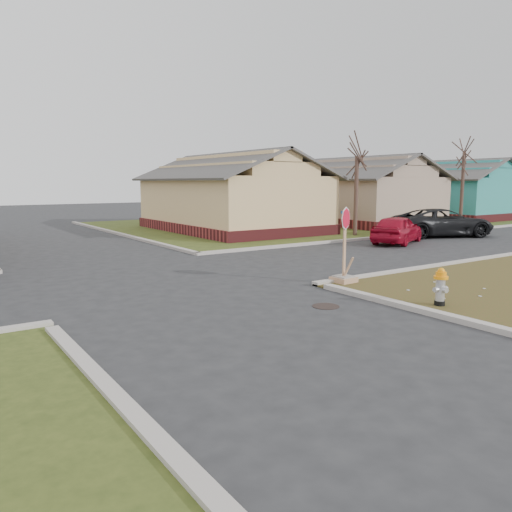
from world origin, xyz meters
TOP-DOWN VIEW (x-y plane):
  - ground at (0.00, 0.00)m, footprint 120.00×120.00m
  - verge_far_right at (22.00, 18.00)m, footprint 37.00×19.00m
  - curbs at (0.00, 5.00)m, footprint 80.00×40.00m
  - manhole at (2.20, -0.50)m, footprint 0.64×0.64m
  - side_house_yellow at (10.00, 16.50)m, footprint 7.60×11.60m
  - side_house_tan at (20.00, 16.50)m, footprint 7.60×11.60m
  - side_house_teal at (30.00, 16.50)m, footprint 7.60×11.60m
  - tree_mid_right at (14.00, 10.20)m, footprint 0.22×0.22m
  - tree_far_right at (24.00, 10.50)m, footprint 0.22×0.22m
  - fire_hydrant at (4.34, -2.06)m, footprint 0.33×0.33m
  - stop_sign at (4.43, 1.20)m, footprint 0.61×0.60m
  - red_sedan at (13.27, 6.73)m, footprint 4.27×3.05m
  - dark_pickup at (17.69, 7.40)m, footprint 5.90×4.39m

SIDE VIEW (x-z plane):
  - ground at x=0.00m, z-range 0.00..0.00m
  - curbs at x=0.00m, z-range -0.06..0.06m
  - manhole at x=2.20m, z-range 0.00..0.01m
  - verge_far_right at x=22.00m, z-range 0.00..0.05m
  - stop_sign at x=4.43m, z-range -0.56..1.60m
  - fire_hydrant at x=4.34m, z-range 0.09..0.98m
  - red_sedan at x=13.27m, z-range 0.00..1.35m
  - dark_pickup at x=17.69m, z-range 0.00..1.49m
  - tree_mid_right at x=14.00m, z-range 0.05..4.25m
  - side_house_yellow at x=10.00m, z-range -0.16..4.54m
  - side_house_tan at x=20.00m, z-range -0.16..4.54m
  - side_house_teal at x=30.00m, z-range -0.16..4.54m
  - tree_far_right at x=24.00m, z-range 0.05..4.81m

